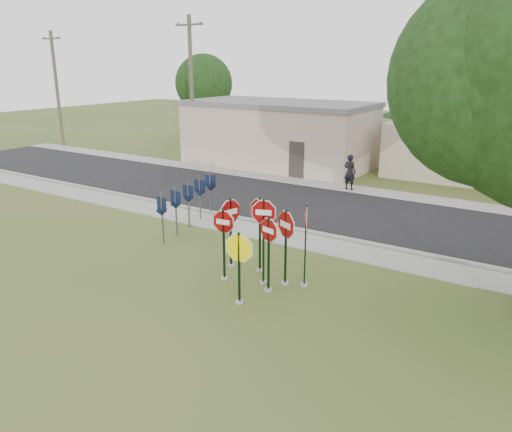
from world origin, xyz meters
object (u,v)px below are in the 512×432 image
Objects in this scene: pedestrian at (350,172)px; stop_sign_center at (264,229)px; utility_pole_near at (192,89)px; stop_sign_yellow at (239,259)px; stop_sign_left at (224,235)px.

stop_sign_center is at bearing 109.33° from pedestrian.
pedestrian is (-2.41, 12.56, -0.79)m from stop_sign_center.
stop_sign_center is 20.01m from utility_pole_near.
utility_pole_near is 12.48m from pedestrian.
stop_sign_center is 1.26× the size of stop_sign_yellow.
pedestrian is (-1.19, 12.96, -0.48)m from stop_sign_left.
pedestrian is at bearing -5.77° from utility_pole_near.
pedestrian is at bearing 100.85° from stop_sign_center.
utility_pole_near is (-14.19, 13.75, 3.17)m from stop_sign_center.
stop_sign_left is (-1.34, 1.10, 0.12)m from stop_sign_yellow.
stop_sign_left is at bearing 103.71° from pedestrian.
utility_pole_near reaches higher than stop_sign_yellow.
utility_pole_near is at bearing 132.51° from stop_sign_left.
utility_pole_near is (-12.97, 14.15, 3.48)m from stop_sign_left.
stop_sign_left is 19.51m from utility_pole_near.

